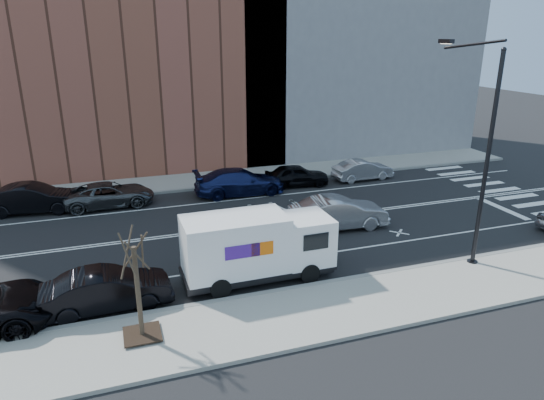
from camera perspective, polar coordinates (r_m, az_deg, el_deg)
ground at (r=25.58m, az=-0.70°, el=-2.84°), size 120.00×120.00×0.00m
sidewalk_near at (r=18.25m, az=8.10°, el=-12.40°), size 44.00×3.60×0.15m
sidewalk_far at (r=33.58m, az=-5.37°, el=2.61°), size 44.00×3.60×0.15m
curb_near at (r=19.64m, az=5.74°, el=-9.83°), size 44.00×0.25×0.17m
curb_far at (r=31.90m, az=-4.61°, el=1.76°), size 44.00×0.25×0.17m
crosswalk at (r=33.83m, az=26.01°, el=0.71°), size 3.00×14.00×0.01m
road_markings at (r=25.58m, az=-0.71°, el=-2.83°), size 40.00×8.60×0.01m
bldg_brick at (r=38.21m, az=-21.07°, el=20.08°), size 26.00×10.00×22.00m
streetlight at (r=21.69m, az=23.29°, el=5.63°), size 0.44×4.02×9.34m
street_tree at (r=16.33m, az=-15.38°, el=-11.41°), size 1.20×1.20×3.75m
fedex_van at (r=19.48m, az=-1.81°, el=-5.42°), size 6.17×2.24×2.81m
far_parked_b at (r=30.06m, az=-26.29°, el=0.16°), size 5.13×2.33×1.63m
far_parked_c at (r=29.52m, az=-18.59°, el=0.61°), size 5.10×2.47×1.40m
far_parked_d at (r=30.13m, az=-3.85°, el=2.17°), size 5.63×2.41×1.62m
far_parked_e at (r=31.80m, az=2.90°, el=2.93°), size 4.38×2.20×1.43m
far_parked_f at (r=33.71m, az=10.62°, el=3.50°), size 4.21×1.62×1.37m
driving_sedan at (r=25.01m, az=7.82°, el=-1.51°), size 5.13×2.09×1.66m
near_parked_rear_a at (r=18.77m, az=-18.80°, el=-9.98°), size 4.64×1.82×1.50m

